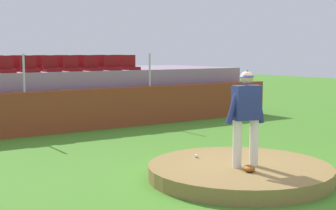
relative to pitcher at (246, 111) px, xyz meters
The scene contains 22 objects.
ground_plane 1.31m from the pitcher, 84.03° to the left, with size 60.00×60.00×0.00m, color #468725.
pitchers_mound 1.18m from the pitcher, 84.03° to the left, with size 3.42×3.42×0.27m, color olive.
pitcher is the anchor object (origin of this frame).
baseball 1.51m from the pitcher, 104.42° to the left, with size 0.07×0.07×0.07m, color white.
fielding_glove 1.04m from the pitcher, 121.89° to the right, with size 0.30×0.20×0.11m, color #8E4C15.
brick_barrier 7.03m from the pitcher, 89.85° to the left, with size 14.40×0.40×1.24m, color brown.
fence_post_left 7.24m from the pitcher, 104.64° to the left, with size 0.06×0.06×1.07m, color silver.
fence_post_right 7.37m from the pitcher, 71.86° to the left, with size 0.06×0.06×1.07m, color silver.
bleacher_platform 9.70m from the pitcher, 89.89° to the left, with size 13.23×4.50×1.75m, color gray.
stadium_chair_0 8.23m from the pitcher, 104.58° to the left, with size 0.48×0.44×0.50m.
stadium_chair_1 8.08m from the pitcher, 99.73° to the left, with size 0.48×0.44×0.50m.
stadium_chair_2 8.04m from the pitcher, 94.75° to the left, with size 0.48×0.44×0.50m.
stadium_chair_3 7.99m from the pitcher, 89.94° to the left, with size 0.48×0.44×0.50m.
stadium_chair_4 8.03m from the pitcher, 84.86° to the left, with size 0.48×0.44×0.50m.
stadium_chair_5 8.09m from the pitcher, 80.00° to the left, with size 0.48×0.44×0.50m.
stadium_chair_6 8.25m from the pitcher, 75.13° to the left, with size 0.48×0.44×0.50m.
stadium_chair_8 8.98m from the pitcher, 98.81° to the left, with size 0.48×0.44×0.50m.
stadium_chair_9 8.94m from the pitcher, 94.22° to the left, with size 0.48×0.44×0.50m.
stadium_chair_10 8.91m from the pitcher, 89.71° to the left, with size 0.48×0.44×0.50m.
stadium_chair_11 8.94m from the pitcher, 85.45° to the left, with size 0.48×0.44×0.50m.
stadium_chair_12 9.02m from the pitcher, 80.74° to the left, with size 0.48×0.44×0.50m.
stadium_chair_13 9.14m from the pitcher, 76.40° to the left, with size 0.48×0.44×0.50m.
Camera 1 is at (-6.08, -6.62, 2.37)m, focal length 51.99 mm.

